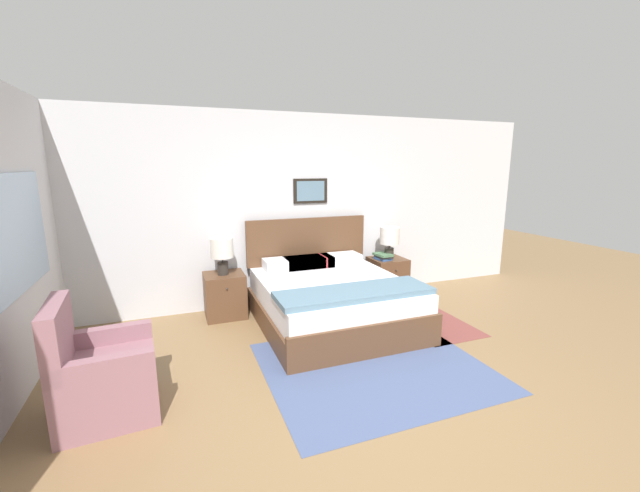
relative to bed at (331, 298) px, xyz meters
The scene contains 14 objects.
ground_plane 1.80m from the bed, 98.35° to the right, with size 16.00×16.00×0.00m, color olive.
wall_back 1.43m from the bed, 104.26° to the left, with size 7.85×0.09×2.60m.
wall_left 3.19m from the bed, behind, with size 0.08×5.13×2.60m.
area_rug_main 1.19m from the bed, 91.24° to the right, with size 2.07×1.79×0.01m.
area_rug_bedside 1.25m from the bed, 16.76° to the right, with size 0.77×1.34×0.01m.
bed is the anchor object (origin of this frame).
armchair 2.56m from the bed, 156.18° to the right, with size 0.74×0.73×0.94m.
nightstand_near_window 1.37m from the bed, 149.61° to the left, with size 0.50×0.49×0.56m.
nightstand_by_door 1.38m from the bed, 30.33° to the left, with size 0.50×0.49×0.56m.
table_lamp_near_window 1.48m from the bed, 150.63° to the left, with size 0.28×0.28×0.47m.
table_lamp_by_door 1.48m from the bed, 29.44° to the left, with size 0.28×0.28×0.47m.
book_thick_bottom 1.28m from the bed, 31.06° to the left, with size 0.21×0.25×0.03m.
book_hardcover_middle 1.29m from the bed, 31.06° to the left, with size 0.17×0.24×0.03m.
book_novel_upper 1.30m from the bed, 31.06° to the left, with size 0.22×0.29×0.03m.
Camera 1 is at (-1.49, -2.44, 1.91)m, focal length 22.00 mm.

